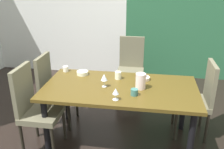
{
  "coord_description": "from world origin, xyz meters",
  "views": [
    {
      "loc": [
        0.53,
        -2.45,
        2.02
      ],
      "look_at": [
        0.08,
        0.4,
        0.85
      ],
      "focal_mm": 40.0,
      "sensor_mm": 36.0,
      "label": 1
    }
  ],
  "objects_px": {
    "chair_left_near": "(34,106)",
    "serving_bowl_left": "(82,73)",
    "chair_left_far": "(53,87)",
    "wine_glass_right": "(104,77)",
    "chair_head_far": "(131,65)",
    "wine_glass_near_shelf": "(116,92)",
    "dining_table": "(120,93)",
    "cup_north": "(66,69)",
    "cup_front": "(118,75)",
    "serving_bowl_corner": "(144,78)",
    "pitcher_east": "(141,81)",
    "cup_center": "(134,92)",
    "chair_right_far": "(199,96)"
  },
  "relations": [
    {
      "from": "pitcher_east",
      "to": "dining_table",
      "type": "bearing_deg",
      "value": 177.66
    },
    {
      "from": "pitcher_east",
      "to": "chair_left_far",
      "type": "bearing_deg",
      "value": 166.24
    },
    {
      "from": "dining_table",
      "to": "chair_head_far",
      "type": "height_order",
      "value": "chair_head_far"
    },
    {
      "from": "wine_glass_near_shelf",
      "to": "serving_bowl_left",
      "type": "xyz_separation_m",
      "value": [
        -0.54,
        0.64,
        -0.07
      ]
    },
    {
      "from": "chair_head_far",
      "to": "cup_north",
      "type": "bearing_deg",
      "value": 48.57
    },
    {
      "from": "chair_left_near",
      "to": "serving_bowl_left",
      "type": "distance_m",
      "value": 0.77
    },
    {
      "from": "dining_table",
      "to": "chair_head_far",
      "type": "xyz_separation_m",
      "value": [
        0.02,
        1.33,
        -0.11
      ]
    },
    {
      "from": "pitcher_east",
      "to": "serving_bowl_corner",
      "type": "bearing_deg",
      "value": 84.75
    },
    {
      "from": "wine_glass_near_shelf",
      "to": "serving_bowl_corner",
      "type": "xyz_separation_m",
      "value": [
        0.28,
        0.6,
        -0.08
      ]
    },
    {
      "from": "serving_bowl_corner",
      "to": "cup_front",
      "type": "height_order",
      "value": "cup_front"
    },
    {
      "from": "chair_left_far",
      "to": "serving_bowl_left",
      "type": "relative_size",
      "value": 6.52
    },
    {
      "from": "chair_right_far",
      "to": "chair_head_far",
      "type": "bearing_deg",
      "value": 42.91
    },
    {
      "from": "pitcher_east",
      "to": "cup_north",
      "type": "bearing_deg",
      "value": 159.37
    },
    {
      "from": "wine_glass_right",
      "to": "cup_front",
      "type": "relative_size",
      "value": 1.7
    },
    {
      "from": "chair_head_far",
      "to": "serving_bowl_corner",
      "type": "bearing_deg",
      "value": 103.22
    },
    {
      "from": "chair_left_far",
      "to": "wine_glass_right",
      "type": "relative_size",
      "value": 6.1
    },
    {
      "from": "dining_table",
      "to": "chair_left_far",
      "type": "distance_m",
      "value": 1.03
    },
    {
      "from": "chair_head_far",
      "to": "chair_left_far",
      "type": "height_order",
      "value": "chair_head_far"
    },
    {
      "from": "pitcher_east",
      "to": "chair_head_far",
      "type": "bearing_deg",
      "value": 99.49
    },
    {
      "from": "chair_left_far",
      "to": "cup_front",
      "type": "relative_size",
      "value": 10.35
    },
    {
      "from": "serving_bowl_corner",
      "to": "wine_glass_near_shelf",
      "type": "bearing_deg",
      "value": -114.48
    },
    {
      "from": "chair_head_far",
      "to": "serving_bowl_left",
      "type": "xyz_separation_m",
      "value": [
        -0.57,
        -1.02,
        0.22
      ]
    },
    {
      "from": "serving_bowl_left",
      "to": "wine_glass_right",
      "type": "bearing_deg",
      "value": -42.97
    },
    {
      "from": "serving_bowl_corner",
      "to": "cup_center",
      "type": "xyz_separation_m",
      "value": [
        -0.08,
        -0.47,
        0.02
      ]
    },
    {
      "from": "wine_glass_right",
      "to": "dining_table",
      "type": "bearing_deg",
      "value": 8.18
    },
    {
      "from": "serving_bowl_left",
      "to": "chair_left_near",
      "type": "bearing_deg",
      "value": -126.16
    },
    {
      "from": "serving_bowl_corner",
      "to": "cup_center",
      "type": "distance_m",
      "value": 0.47
    },
    {
      "from": "chair_head_far",
      "to": "wine_glass_near_shelf",
      "type": "bearing_deg",
      "value": 89.1
    },
    {
      "from": "pitcher_east",
      "to": "cup_center",
      "type": "bearing_deg",
      "value": -107.35
    },
    {
      "from": "chair_left_near",
      "to": "wine_glass_right",
      "type": "height_order",
      "value": "chair_left_near"
    },
    {
      "from": "wine_glass_right",
      "to": "cup_front",
      "type": "height_order",
      "value": "wine_glass_right"
    },
    {
      "from": "chair_left_far",
      "to": "cup_north",
      "type": "height_order",
      "value": "chair_left_far"
    },
    {
      "from": "chair_head_far",
      "to": "cup_center",
      "type": "xyz_separation_m",
      "value": [
        0.16,
        -1.52,
        0.23
      ]
    },
    {
      "from": "dining_table",
      "to": "serving_bowl_corner",
      "type": "bearing_deg",
      "value": 44.92
    },
    {
      "from": "chair_right_far",
      "to": "serving_bowl_corner",
      "type": "distance_m",
      "value": 0.75
    },
    {
      "from": "wine_glass_near_shelf",
      "to": "serving_bowl_corner",
      "type": "relative_size",
      "value": 0.84
    },
    {
      "from": "serving_bowl_corner",
      "to": "cup_front",
      "type": "distance_m",
      "value": 0.33
    },
    {
      "from": "dining_table",
      "to": "wine_glass_right",
      "type": "relative_size",
      "value": 11.19
    },
    {
      "from": "chair_left_near",
      "to": "wine_glass_near_shelf",
      "type": "bearing_deg",
      "value": 87.29
    },
    {
      "from": "wine_glass_right",
      "to": "wine_glass_near_shelf",
      "type": "height_order",
      "value": "wine_glass_right"
    },
    {
      "from": "cup_north",
      "to": "cup_center",
      "type": "height_order",
      "value": "cup_center"
    },
    {
      "from": "dining_table",
      "to": "serving_bowl_left",
      "type": "height_order",
      "value": "serving_bowl_left"
    },
    {
      "from": "serving_bowl_corner",
      "to": "pitcher_east",
      "type": "bearing_deg",
      "value": -95.25
    },
    {
      "from": "chair_left_near",
      "to": "wine_glass_right",
      "type": "xyz_separation_m",
      "value": [
        0.8,
        0.26,
        0.31
      ]
    },
    {
      "from": "chair_head_far",
      "to": "cup_front",
      "type": "xyz_separation_m",
      "value": [
        -0.08,
        -1.09,
        0.24
      ]
    },
    {
      "from": "wine_glass_near_shelf",
      "to": "pitcher_east",
      "type": "xyz_separation_m",
      "value": [
        0.25,
        0.33,
        0.0
      ]
    },
    {
      "from": "cup_north",
      "to": "pitcher_east",
      "type": "relative_size",
      "value": 0.39
    },
    {
      "from": "chair_left_far",
      "to": "serving_bowl_corner",
      "type": "bearing_deg",
      "value": 88.97
    },
    {
      "from": "wine_glass_near_shelf",
      "to": "serving_bowl_corner",
      "type": "bearing_deg",
      "value": 65.52
    },
    {
      "from": "chair_left_far",
      "to": "cup_north",
      "type": "distance_m",
      "value": 0.31
    }
  ]
}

